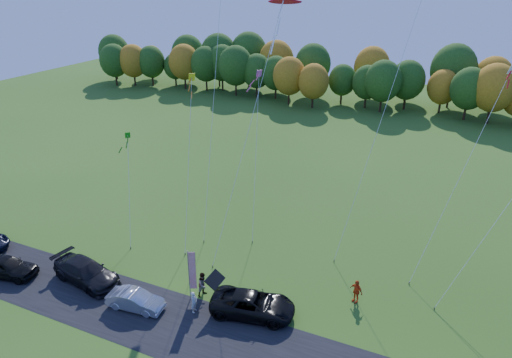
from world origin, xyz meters
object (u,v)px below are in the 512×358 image
at_px(person_east, 356,291).
at_px(black_suv, 253,304).
at_px(feather_flag, 192,270).
at_px(silver_sedan, 135,300).

bearing_deg(person_east, black_suv, -119.59).
height_order(black_suv, feather_flag, feather_flag).
bearing_deg(silver_sedan, feather_flag, -57.73).
distance_m(black_suv, person_east, 7.53).
height_order(person_east, feather_flag, feather_flag).
distance_m(person_east, feather_flag, 11.87).
height_order(black_suv, person_east, person_east).
bearing_deg(silver_sedan, black_suv, -76.34).
distance_m(black_suv, feather_flag, 4.94).
xyz_separation_m(black_suv, person_east, (6.22, 4.23, 0.10)).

